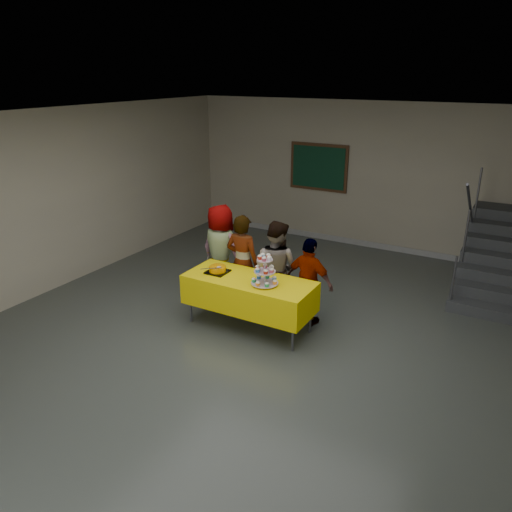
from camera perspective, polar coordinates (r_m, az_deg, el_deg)
The scene contains 10 objects.
room_shell at distance 5.96m, azimuth -0.91°, elevation 6.68°, with size 10.00×10.04×3.02m.
bake_table at distance 7.18m, azimuth -0.79°, elevation -4.18°, with size 1.88×0.78×0.77m.
cupcake_stand at distance 6.83m, azimuth 1.01°, elevation -1.91°, with size 0.38×0.38×0.44m.
bear_cake at distance 7.31m, azimuth -4.43°, elevation -1.45°, with size 0.32×0.36×0.12m.
schoolchild_a at distance 8.18m, azimuth -4.04°, elevation 0.57°, with size 0.76×0.49×1.55m, color slate.
schoolchild_b at distance 7.69m, azimuth -1.54°, elevation -0.77°, with size 0.56×0.37×1.53m, color slate.
schoolchild_c at distance 7.52m, azimuth 2.25°, elevation -1.43°, with size 0.73×0.57×1.49m, color slate.
schoolchild_d at distance 7.28m, azimuth 6.08°, elevation -3.01°, with size 0.78×0.32×1.33m, color #5C5C65.
staircase at distance 9.60m, azimuth 26.46°, elevation -0.35°, with size 1.30×2.40×2.04m.
noticeboard at distance 10.92m, azimuth 7.17°, elevation 10.04°, with size 1.30×0.05×1.00m.
Camera 1 is at (2.93, -4.97, 3.55)m, focal length 35.00 mm.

